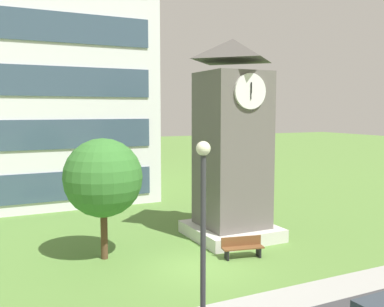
# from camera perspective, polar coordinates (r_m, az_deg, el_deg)

# --- Properties ---
(ground_plane) EXTENTS (160.00, 160.00, 0.00)m
(ground_plane) POSITION_cam_1_polar(r_m,az_deg,el_deg) (18.03, 0.67, -14.64)
(ground_plane) COLOR #567F38
(kerb_strip) EXTENTS (120.00, 1.60, 0.01)m
(kerb_strip) POSITION_cam_1_polar(r_m,az_deg,el_deg) (14.83, 8.02, -19.37)
(kerb_strip) COLOR #9E9E99
(kerb_strip) RESTS_ON ground
(clock_tower) EXTENTS (3.97, 3.97, 9.65)m
(clock_tower) POSITION_cam_1_polar(r_m,az_deg,el_deg) (21.18, 5.29, 0.32)
(clock_tower) COLOR #605B56
(clock_tower) RESTS_ON ground
(park_bench) EXTENTS (1.86, 0.84, 0.88)m
(park_bench) POSITION_cam_1_polar(r_m,az_deg,el_deg) (19.01, 6.64, -12.12)
(park_bench) COLOR brown
(park_bench) RESTS_ON ground
(street_lamp) EXTENTS (0.36, 0.36, 5.53)m
(street_lamp) POSITION_cam_1_polar(r_m,az_deg,el_deg) (10.88, 1.47, -9.31)
(street_lamp) COLOR #333338
(street_lamp) RESTS_ON ground
(tree_near_tower) EXTENTS (3.30, 3.30, 5.12)m
(tree_near_tower) POSITION_cam_1_polar(r_m,az_deg,el_deg) (18.45, -11.62, -3.17)
(tree_near_tower) COLOR #513823
(tree_near_tower) RESTS_ON ground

